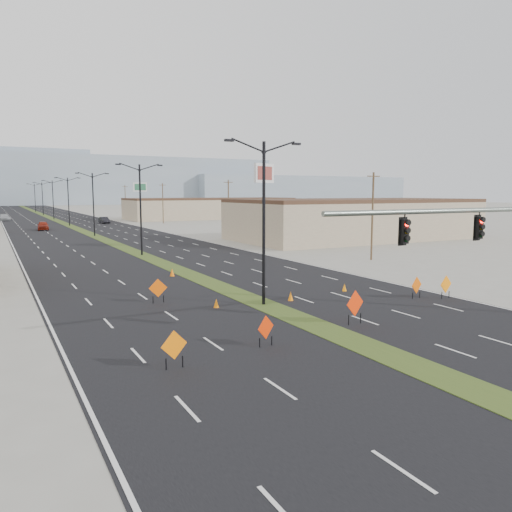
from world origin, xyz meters
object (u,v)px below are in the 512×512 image
streetlight_1 (141,207)px  cone_0 (216,303)px  streetlight_6 (35,197)px  streetlight_3 (68,200)px  cone_2 (344,288)px  construction_sign_1 (266,329)px  construction_sign_0 (174,346)px  signal_mast (502,235)px  construction_sign_5 (446,285)px  streetlight_4 (53,198)px  car_far (4,217)px  construction_sign_2 (158,289)px  streetlight_5 (42,197)px  construction_sign_4 (417,286)px  car_left (43,226)px  car_mid (104,220)px  construction_sign_3 (355,304)px  cone_3 (172,272)px  pole_sign_east_near (264,179)px  cone_1 (291,296)px  streetlight_0 (264,218)px  pole_sign_east_far (140,190)px  streetlight_2 (93,202)px

streetlight_1 → cone_0: bearing=-96.1°
streetlight_6 → streetlight_1: bearing=-90.0°
streetlight_3 → cone_2: 83.40m
streetlight_1 → construction_sign_1: bearing=-96.5°
streetlight_1 → construction_sign_0: size_ratio=6.39×
signal_mast → construction_sign_0: (-17.19, 1.75, -3.87)m
streetlight_1 → construction_sign_5: streetlight_1 is taller
streetlight_4 → construction_sign_1: (-4.02, -119.45, -4.58)m
streetlight_1 → construction_sign_0: streetlight_1 is taller
car_far → construction_sign_2: size_ratio=3.55×
cone_0 → signal_mast: bearing=-42.9°
streetlight_5 → construction_sign_4: bearing=-86.1°
car_left → construction_sign_2: car_left is taller
construction_sign_2 → car_mid: bearing=86.0°
car_far → construction_sign_3: bearing=-90.2°
streetlight_4 → construction_sign_3: size_ratio=5.45×
streetlight_6 → car_mid: (8.04, -79.41, -4.69)m
cone_3 → pole_sign_east_near: 21.43m
car_far → construction_sign_2: 108.24m
streetlight_1 → car_left: 46.28m
streetlight_5 → cone_1: streetlight_5 is taller
streetlight_5 → construction_sign_5: size_ratio=6.49×
construction_sign_1 → cone_1: (6.14, 7.67, -0.54)m
car_mid → pole_sign_east_near: (5.96, -63.43, 7.75)m
car_mid → cone_2: size_ratio=8.19×
construction_sign_4 → cone_0: size_ratio=2.63×
signal_mast → construction_sign_5: bearing=63.7°
streetlight_5 → streetlight_6: size_ratio=1.00×
construction_sign_3 → streetlight_0: bearing=93.4°
streetlight_5 → construction_sign_0: streetlight_5 is taller
cone_1 → cone_2: 5.10m
streetlight_0 → cone_3: 13.97m
streetlight_5 → construction_sign_3: size_ratio=5.45×
streetlight_0 → pole_sign_east_far: (14.55, 81.72, 1.99)m
construction_sign_0 → streetlight_0: bearing=32.2°
car_left → streetlight_2: bearing=-66.7°
streetlight_5 → streetlight_4: bearing=-90.0°
construction_sign_0 → construction_sign_5: size_ratio=1.02×
streetlight_0 → construction_sign_3: (2.01, -6.34, -4.33)m
streetlight_6 → cone_0: size_ratio=17.92×
streetlight_4 → car_far: bearing=-178.5°
construction_sign_0 → construction_sign_5: (20.13, 4.22, -0.01)m
construction_sign_0 → construction_sign_5: bearing=0.3°
streetlight_3 → streetlight_6: bearing=90.0°
streetlight_5 → pole_sign_east_near: bearing=-83.0°
streetlight_4 → streetlight_0: bearing=-90.0°
streetlight_3 → construction_sign_4: bearing=-83.6°
streetlight_3 → car_left: 12.84m
car_far → construction_sign_0: (2.87, -119.95, 0.12)m
construction_sign_3 → construction_sign_4: bearing=8.1°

